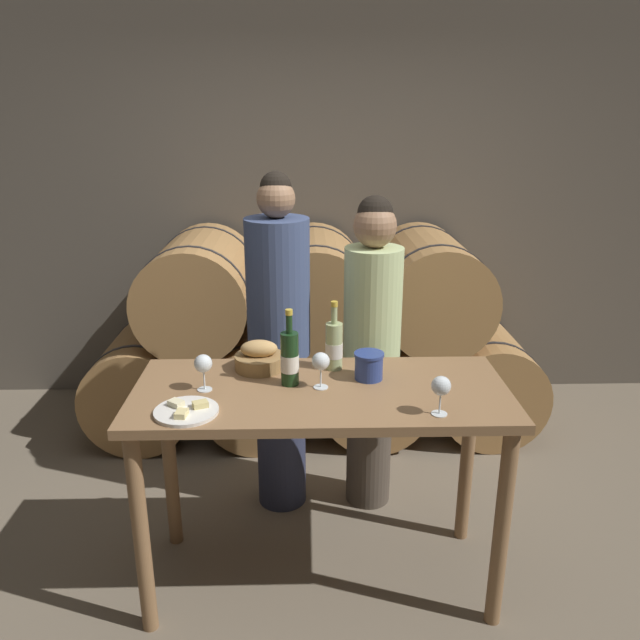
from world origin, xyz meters
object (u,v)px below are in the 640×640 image
object	(u,v)px
bread_basket	(259,358)
wine_glass_left	(320,362)
tasting_table	(321,421)
wine_glass_center	(441,387)
wine_glass_far_left	(203,365)
wine_bottle_white	(334,346)
person_right	(371,351)
wine_bottle_red	(290,358)
cheese_plate	(186,411)
person_left	(279,345)
blue_crock	(369,365)

from	to	relation	value
bread_basket	wine_glass_left	distance (m)	0.33
tasting_table	wine_glass_center	xyz separation A→B (m)	(0.43, -0.23, 0.26)
wine_glass_center	tasting_table	bearing A→B (deg)	151.67
tasting_table	wine_glass_far_left	world-z (taller)	wine_glass_far_left
wine_bottle_white	tasting_table	bearing A→B (deg)	-106.73
person_right	tasting_table	bearing A→B (deg)	-114.07
wine_glass_left	wine_glass_center	distance (m)	0.50
wine_glass_left	wine_bottle_red	bearing A→B (deg)	162.17
tasting_table	wine_bottle_white	bearing A→B (deg)	73.27
wine_bottle_red	cheese_plate	size ratio (longest dim) A/B	1.34
cheese_plate	wine_glass_left	world-z (taller)	wine_glass_left
person_left	wine_bottle_red	xyz separation A→B (m)	(0.07, -0.56, 0.15)
wine_glass_left	person_right	bearing A→B (deg)	65.31
wine_bottle_white	wine_glass_left	size ratio (longest dim) A/B	2.00
wine_bottle_red	wine_glass_center	size ratio (longest dim) A/B	2.11
blue_crock	wine_glass_far_left	world-z (taller)	wine_glass_far_left
blue_crock	wine_glass_left	xyz separation A→B (m)	(-0.21, -0.09, 0.05)
person_right	wine_bottle_white	size ratio (longest dim) A/B	5.33
wine_bottle_red	wine_bottle_white	xyz separation A→B (m)	(0.19, 0.16, -0.01)
tasting_table	wine_glass_left	world-z (taller)	wine_glass_left
person_left	wine_glass_center	world-z (taller)	person_left
person_left	wine_glass_center	size ratio (longest dim) A/B	11.41
tasting_table	bread_basket	distance (m)	0.39
person_right	cheese_plate	xyz separation A→B (m)	(-0.78, -0.81, 0.09)
wine_bottle_red	wine_bottle_white	distance (m)	0.25
person_left	blue_crock	bearing A→B (deg)	-52.14
wine_bottle_red	wine_bottle_white	bearing A→B (deg)	40.07
person_left	wine_glass_center	distance (m)	1.06
blue_crock	cheese_plate	world-z (taller)	blue_crock
person_right	bread_basket	xyz separation A→B (m)	(-0.53, -0.39, 0.13)
tasting_table	blue_crock	size ratio (longest dim) A/B	12.10
wine_glass_far_left	bread_basket	bearing A→B (deg)	45.93
wine_glass_left	cheese_plate	bearing A→B (deg)	-157.28
wine_bottle_red	blue_crock	bearing A→B (deg)	8.11
wine_glass_far_left	wine_glass_center	world-z (taller)	same
wine_bottle_white	bread_basket	bearing A→B (deg)	179.20
person_right	blue_crock	world-z (taller)	person_right
person_left	person_right	size ratio (longest dim) A/B	1.07
wine_glass_left	person_left	bearing A→B (deg)	107.64
wine_glass_left	tasting_table	bearing A→B (deg)	-74.55
wine_bottle_white	cheese_plate	xyz separation A→B (m)	(-0.57, -0.41, -0.10)
person_left	wine_bottle_red	distance (m)	0.58
wine_bottle_white	wine_glass_left	bearing A→B (deg)	-108.36
person_left	wine_bottle_white	bearing A→B (deg)	-57.35
tasting_table	wine_glass_center	world-z (taller)	wine_glass_center
person_right	blue_crock	xyz separation A→B (m)	(-0.07, -0.51, 0.14)
tasting_table	blue_crock	xyz separation A→B (m)	(0.20, 0.10, 0.21)
cheese_plate	wine_bottle_white	bearing A→B (deg)	35.65
wine_glass_far_left	wine_glass_center	size ratio (longest dim) A/B	1.00
wine_bottle_red	cheese_plate	distance (m)	0.47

